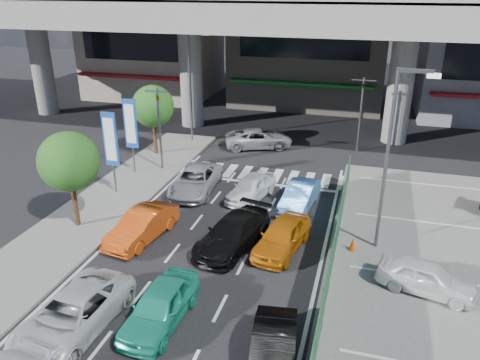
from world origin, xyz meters
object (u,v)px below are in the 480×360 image
(traffic_light_left, at_px, (158,109))
(signboard_far, at_px, (131,126))
(taxi_teal_mid, at_px, (160,306))
(signboard_near, at_px, (111,142))
(traffic_cone, at_px, (353,244))
(taxi_orange_right, at_px, (282,236))
(wagon_silver_front_left, at_px, (195,180))
(hatch_black_mid_right, at_px, (273,353))
(taxi_orange_left, at_px, (142,226))
(sedan_white_front_mid, at_px, (251,187))
(parked_sedan_white, at_px, (427,277))
(street_lamp_left, at_px, (192,77))
(tree_near, at_px, (69,162))
(sedan_black_mid, at_px, (233,233))
(sedan_white_mid_left, at_px, (73,314))
(crossing_wagon_silver, at_px, (258,138))
(street_lamp_right, at_px, (393,147))
(traffic_light_right, at_px, (362,96))
(tree_far, at_px, (153,106))
(kei_truck_front_right, at_px, (300,196))

(traffic_light_left, xyz_separation_m, signboard_far, (-1.40, -1.01, -0.87))
(taxi_teal_mid, bearing_deg, signboard_far, 123.21)
(signboard_near, xyz_separation_m, traffic_cone, (13.21, -2.64, -2.69))
(taxi_teal_mid, bearing_deg, taxi_orange_right, 63.99)
(wagon_silver_front_left, bearing_deg, hatch_black_mid_right, -62.63)
(traffic_light_left, relative_size, taxi_orange_left, 1.24)
(sedan_white_front_mid, xyz_separation_m, parked_sedan_white, (8.57, -6.36, 0.03))
(street_lamp_left, relative_size, tree_near, 1.67)
(traffic_light_left, distance_m, parked_sedan_white, 17.81)
(signboard_far, relative_size, sedan_black_mid, 0.99)
(taxi_orange_right, height_order, traffic_cone, taxi_orange_right)
(tree_near, height_order, sedan_white_front_mid, tree_near)
(sedan_white_mid_left, height_order, crossing_wagon_silver, sedan_white_mid_left)
(street_lamp_right, bearing_deg, signboard_near, 172.10)
(street_lamp_right, distance_m, taxi_orange_left, 11.56)
(sedan_black_mid, bearing_deg, signboard_near, 168.46)
(signboard_near, height_order, traffic_cone, signboard_near)
(traffic_light_left, bearing_deg, sedan_black_mid, -47.82)
(traffic_light_right, xyz_separation_m, tree_near, (-12.50, -15.00, -0.55))
(hatch_black_mid_right, height_order, taxi_orange_left, taxi_orange_left)
(taxi_orange_left, relative_size, traffic_cone, 6.65)
(sedan_black_mid, xyz_separation_m, sedan_white_front_mid, (-0.52, 5.17, -0.03))
(taxi_teal_mid, relative_size, sedan_white_front_mid, 1.05)
(street_lamp_right, distance_m, tree_near, 14.38)
(street_lamp_left, relative_size, taxi_teal_mid, 1.98)
(signboard_far, bearing_deg, tree_far, 93.26)
(street_lamp_right, relative_size, hatch_black_mid_right, 2.07)
(traffic_light_right, relative_size, crossing_wagon_silver, 1.08)
(signboard_near, distance_m, traffic_cone, 13.74)
(traffic_light_left, relative_size, sedan_black_mid, 1.09)
(signboard_far, distance_m, taxi_orange_right, 12.57)
(traffic_light_left, bearing_deg, wagon_silver_front_left, -37.98)
(sedan_black_mid, relative_size, traffic_cone, 7.55)
(taxi_orange_left, relative_size, kei_truck_front_right, 1.06)
(crossing_wagon_silver, bearing_deg, tree_near, 136.35)
(signboard_far, xyz_separation_m, taxi_orange_left, (4.19, -7.20, -2.37))
(sedan_white_mid_left, distance_m, taxi_orange_left, 6.31)
(signboard_far, bearing_deg, kei_truck_front_right, -10.09)
(signboard_near, relative_size, taxi_orange_left, 1.12)
(sedan_white_front_mid, bearing_deg, crossing_wagon_silver, 114.31)
(wagon_silver_front_left, height_order, sedan_white_front_mid, wagon_silver_front_left)
(sedan_black_mid, bearing_deg, wagon_silver_front_left, 139.43)
(street_lamp_right, height_order, wagon_silver_front_left, street_lamp_right)
(hatch_black_mid_right, height_order, taxi_orange_right, taxi_orange_right)
(sedan_black_mid, bearing_deg, taxi_orange_left, -160.19)
(traffic_cone, bearing_deg, taxi_orange_right, -166.44)
(tree_near, height_order, tree_far, same)
(sedan_black_mid, height_order, wagon_silver_front_left, sedan_black_mid)
(hatch_black_mid_right, distance_m, crossing_wagon_silver, 20.98)
(taxi_orange_left, xyz_separation_m, taxi_orange_right, (6.38, 0.82, 0.00))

